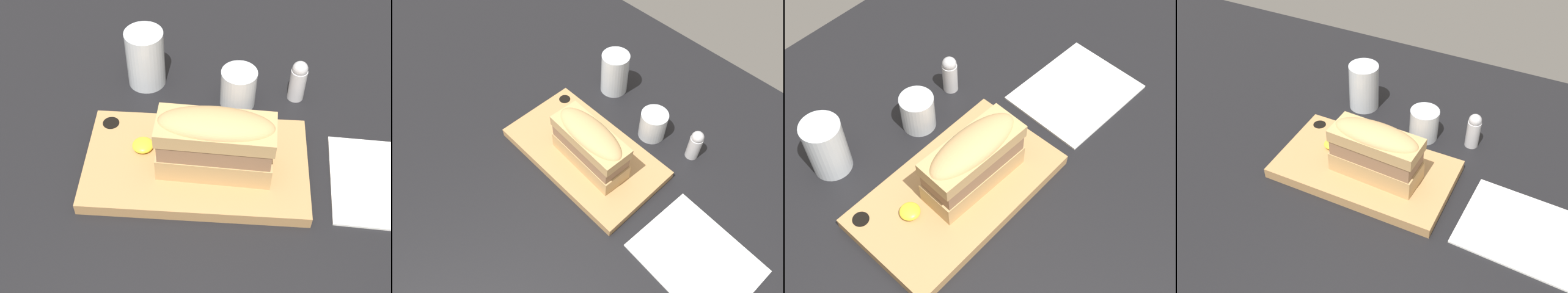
% 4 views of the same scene
% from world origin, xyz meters
% --- Properties ---
extents(dining_table, '(1.72, 1.07, 0.02)m').
position_xyz_m(dining_table, '(0.00, 0.00, 0.01)').
color(dining_table, black).
rests_on(dining_table, ground).
extents(serving_board, '(0.34, 0.19, 0.02)m').
position_xyz_m(serving_board, '(0.05, 0.04, 0.03)').
color(serving_board, tan).
rests_on(serving_board, dining_table).
extents(sandwich, '(0.17, 0.07, 0.11)m').
position_xyz_m(sandwich, '(0.08, 0.03, 0.10)').
color(sandwich, tan).
rests_on(sandwich, serving_board).
extents(mustard_dollop, '(0.03, 0.03, 0.01)m').
position_xyz_m(mustard_dollop, '(-0.03, 0.06, 0.05)').
color(mustard_dollop, yellow).
rests_on(mustard_dollop, serving_board).
extents(water_glass, '(0.07, 0.07, 0.11)m').
position_xyz_m(water_glass, '(-0.05, 0.24, 0.07)').
color(water_glass, silver).
rests_on(water_glass, dining_table).
extents(wine_glass, '(0.06, 0.06, 0.07)m').
position_xyz_m(wine_glass, '(0.11, 0.20, 0.05)').
color(wine_glass, silver).
rests_on(wine_glass, dining_table).
extents(salt_shaker, '(0.03, 0.03, 0.08)m').
position_xyz_m(salt_shaker, '(0.21, 0.22, 0.06)').
color(salt_shaker, silver).
rests_on(salt_shaker, dining_table).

